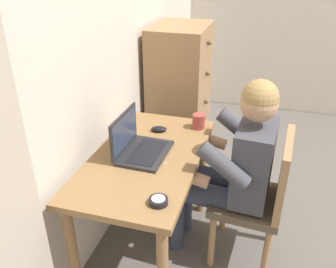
{
  "coord_description": "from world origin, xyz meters",
  "views": [
    {
      "loc": [
        -2.04,
        1.23,
        1.79
      ],
      "look_at": [
        -0.31,
        1.73,
        0.82
      ],
      "focal_mm": 38.51,
      "sensor_mm": 36.0,
      "label": 1
    }
  ],
  "objects_px": {
    "desk_clock": "(158,201)",
    "desk": "(147,172)",
    "computer_mouse": "(159,129)",
    "coffee_mug": "(199,121)",
    "chair": "(260,195)",
    "dresser": "(179,99)",
    "laptop": "(138,145)",
    "person_seated": "(232,163)"
  },
  "relations": [
    {
      "from": "desk_clock",
      "to": "person_seated",
      "type": "bearing_deg",
      "value": -26.81
    },
    {
      "from": "desk",
      "to": "person_seated",
      "type": "bearing_deg",
      "value": -71.97
    },
    {
      "from": "laptop",
      "to": "person_seated",
      "type": "bearing_deg",
      "value": -74.61
    },
    {
      "from": "desk",
      "to": "dresser",
      "type": "xyz_separation_m",
      "value": [
        1.12,
        0.09,
        0.01
      ]
    },
    {
      "from": "dresser",
      "to": "person_seated",
      "type": "xyz_separation_m",
      "value": [
        -0.96,
        -0.56,
        0.05
      ]
    },
    {
      "from": "desk_clock",
      "to": "desk",
      "type": "bearing_deg",
      "value": 26.7
    },
    {
      "from": "laptop",
      "to": "computer_mouse",
      "type": "distance_m",
      "value": 0.29
    },
    {
      "from": "computer_mouse",
      "to": "desk_clock",
      "type": "distance_m",
      "value": 0.72
    },
    {
      "from": "chair",
      "to": "coffee_mug",
      "type": "bearing_deg",
      "value": 57.51
    },
    {
      "from": "dresser",
      "to": "chair",
      "type": "bearing_deg",
      "value": -142.69
    },
    {
      "from": "dresser",
      "to": "coffee_mug",
      "type": "distance_m",
      "value": 0.78
    },
    {
      "from": "laptop",
      "to": "chair",
      "type": "bearing_deg",
      "value": -79.38
    },
    {
      "from": "computer_mouse",
      "to": "desk",
      "type": "bearing_deg",
      "value": 170.25
    },
    {
      "from": "desk_clock",
      "to": "laptop",
      "type": "bearing_deg",
      "value": 31.75
    },
    {
      "from": "chair",
      "to": "desk_clock",
      "type": "xyz_separation_m",
      "value": [
        -0.53,
        0.45,
        0.26
      ]
    },
    {
      "from": "dresser",
      "to": "chair",
      "type": "distance_m",
      "value": 1.24
    },
    {
      "from": "laptop",
      "to": "coffee_mug",
      "type": "height_order",
      "value": "laptop"
    },
    {
      "from": "computer_mouse",
      "to": "coffee_mug",
      "type": "relative_size",
      "value": 0.83
    },
    {
      "from": "person_seated",
      "to": "computer_mouse",
      "type": "relative_size",
      "value": 11.79
    },
    {
      "from": "dresser",
      "to": "laptop",
      "type": "bearing_deg",
      "value": -177.8
    },
    {
      "from": "chair",
      "to": "computer_mouse",
      "type": "bearing_deg",
      "value": 76.64
    },
    {
      "from": "desk_clock",
      "to": "dresser",
      "type": "bearing_deg",
      "value": 10.87
    },
    {
      "from": "chair",
      "to": "computer_mouse",
      "type": "relative_size",
      "value": 8.61
    },
    {
      "from": "desk",
      "to": "computer_mouse",
      "type": "xyz_separation_m",
      "value": [
        0.3,
        0.02,
        0.13
      ]
    },
    {
      "from": "desk",
      "to": "desk_clock",
      "type": "bearing_deg",
      "value": -153.3
    },
    {
      "from": "coffee_mug",
      "to": "dresser",
      "type": "bearing_deg",
      "value": 23.73
    },
    {
      "from": "person_seated",
      "to": "desk_clock",
      "type": "distance_m",
      "value": 0.61
    },
    {
      "from": "laptop",
      "to": "desk",
      "type": "bearing_deg",
      "value": -100.61
    },
    {
      "from": "desk",
      "to": "chair",
      "type": "height_order",
      "value": "chair"
    },
    {
      "from": "person_seated",
      "to": "desk_clock",
      "type": "xyz_separation_m",
      "value": [
        -0.54,
        0.27,
        0.08
      ]
    },
    {
      "from": "chair",
      "to": "person_seated",
      "type": "height_order",
      "value": "person_seated"
    },
    {
      "from": "dresser",
      "to": "desk_clock",
      "type": "bearing_deg",
      "value": -169.13
    },
    {
      "from": "person_seated",
      "to": "desk_clock",
      "type": "bearing_deg",
      "value": 153.19
    },
    {
      "from": "dresser",
      "to": "chair",
      "type": "relative_size",
      "value": 1.42
    },
    {
      "from": "desk",
      "to": "coffee_mug",
      "type": "relative_size",
      "value": 9.03
    },
    {
      "from": "computer_mouse",
      "to": "person_seated",
      "type": "bearing_deg",
      "value": -120.11
    },
    {
      "from": "desk",
      "to": "desk_clock",
      "type": "distance_m",
      "value": 0.45
    },
    {
      "from": "person_seated",
      "to": "coffee_mug",
      "type": "relative_size",
      "value": 9.83
    },
    {
      "from": "chair",
      "to": "coffee_mug",
      "type": "distance_m",
      "value": 0.6
    },
    {
      "from": "dresser",
      "to": "computer_mouse",
      "type": "bearing_deg",
      "value": -174.76
    },
    {
      "from": "desk",
      "to": "computer_mouse",
      "type": "height_order",
      "value": "computer_mouse"
    },
    {
      "from": "chair",
      "to": "computer_mouse",
      "type": "distance_m",
      "value": 0.74
    }
  ]
}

